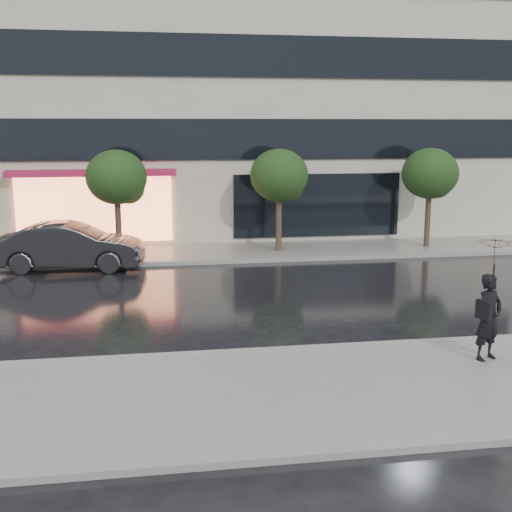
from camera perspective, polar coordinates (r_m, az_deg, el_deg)
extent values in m
plane|color=black|center=(14.68, -2.18, -7.60)|extent=(120.00, 120.00, 0.00)
cube|color=slate|center=(11.66, -0.27, -12.47)|extent=(60.00, 4.50, 0.12)
cube|color=slate|center=(24.55, -4.99, 0.27)|extent=(60.00, 3.50, 0.12)
cube|color=gray|center=(13.73, -1.69, -8.67)|extent=(60.00, 0.25, 0.14)
cube|color=gray|center=(22.84, -4.68, -0.54)|extent=(60.00, 0.25, 0.14)
cube|color=#C0B4A2|center=(32.11, -6.29, 18.88)|extent=(30.00, 12.00, 18.00)
cube|color=black|center=(25.79, -5.41, 10.28)|extent=(28.00, 0.12, 1.60)
cube|color=black|center=(25.93, -5.55, 17.37)|extent=(28.00, 0.12, 1.60)
cube|color=#FF8C59|center=(26.02, -14.14, 4.03)|extent=(6.00, 0.10, 2.60)
cube|color=#A31943|center=(25.56, -14.37, 7.16)|extent=(6.40, 0.70, 0.25)
cube|color=black|center=(26.75, 5.48, 4.52)|extent=(7.00, 0.10, 2.60)
cylinder|color=#33261C|center=(24.12, -12.12, 2.36)|extent=(0.22, 0.22, 2.20)
ellipsoid|color=black|center=(23.90, -12.31, 6.87)|extent=(2.20, 2.20, 1.98)
sphere|color=black|center=(24.11, -11.29, 5.99)|extent=(1.20, 1.20, 1.20)
cylinder|color=#33261C|center=(24.51, 2.03, 2.75)|extent=(0.22, 0.22, 2.20)
ellipsoid|color=black|center=(24.30, 2.07, 7.19)|extent=(2.20, 2.20, 1.98)
sphere|color=black|center=(24.60, 2.89, 6.30)|extent=(1.20, 1.20, 1.20)
cylinder|color=#33261C|center=(26.30, 15.00, 2.96)|extent=(0.22, 0.22, 2.20)
ellipsoid|color=black|center=(26.11, 15.21, 7.09)|extent=(2.20, 2.20, 1.98)
sphere|color=black|center=(26.48, 15.79, 6.25)|extent=(1.20, 1.20, 1.20)
imported|color=black|center=(22.64, -16.14, 0.83)|extent=(5.03, 2.19, 1.61)
imported|color=black|center=(13.83, 20.00, -5.13)|extent=(0.77, 0.66, 1.78)
imported|color=#3B0B0A|center=(13.60, 20.48, -0.36)|extent=(1.34, 1.35, 0.92)
cylinder|color=black|center=(13.71, 20.33, -2.48)|extent=(0.02, 0.02, 0.89)
cube|color=black|center=(13.53, 19.60, -4.52)|extent=(0.25, 0.35, 0.38)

